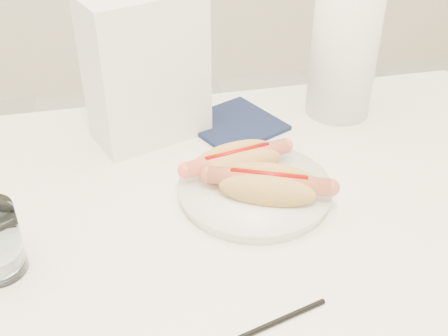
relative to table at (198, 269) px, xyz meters
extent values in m
cube|color=white|center=(0.00, 0.00, 0.04)|extent=(1.20, 0.80, 0.04)
cylinder|color=silver|center=(0.54, 0.34, -0.34)|extent=(0.04, 0.04, 0.71)
cylinder|color=white|center=(0.10, 0.07, 0.07)|extent=(0.26, 0.26, 0.02)
ellipsoid|color=tan|center=(0.08, 0.09, 0.10)|extent=(0.13, 0.06, 0.04)
ellipsoid|color=tan|center=(0.08, 0.12, 0.10)|extent=(0.13, 0.06, 0.04)
ellipsoid|color=tan|center=(0.08, 0.11, 0.09)|extent=(0.12, 0.07, 0.02)
cylinder|color=#EE6C54|center=(0.08, 0.11, 0.10)|extent=(0.16, 0.05, 0.02)
cylinder|color=#990A05|center=(0.08, 0.11, 0.11)|extent=(0.10, 0.03, 0.01)
ellipsoid|color=tan|center=(0.10, 0.03, 0.10)|extent=(0.14, 0.08, 0.05)
ellipsoid|color=tan|center=(0.11, 0.05, 0.10)|extent=(0.14, 0.08, 0.05)
ellipsoid|color=tan|center=(0.11, 0.04, 0.09)|extent=(0.13, 0.10, 0.02)
cylinder|color=#C06443|center=(0.11, 0.04, 0.11)|extent=(0.16, 0.09, 0.02)
cylinder|color=#990A05|center=(0.11, 0.04, 0.12)|extent=(0.10, 0.05, 0.01)
cylinder|color=black|center=(0.02, -0.17, 0.06)|extent=(0.20, 0.06, 0.01)
cube|color=white|center=(-0.03, 0.28, 0.18)|extent=(0.20, 0.16, 0.24)
cube|color=#131C3C|center=(0.12, 0.27, 0.06)|extent=(0.19, 0.19, 0.01)
cylinder|color=white|center=(0.31, 0.28, 0.19)|extent=(0.15, 0.15, 0.26)
camera|label=1|loc=(-0.09, -0.55, 0.55)|focal=44.80mm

